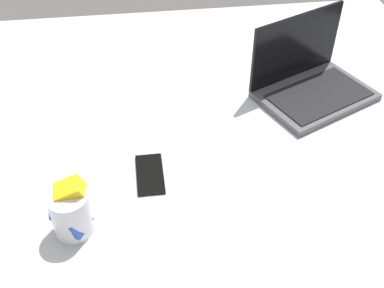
% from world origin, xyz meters
% --- Properties ---
extents(bed_mattress, '(1.80, 1.40, 0.18)m').
position_xyz_m(bed_mattress, '(0.00, 0.00, 0.09)').
color(bed_mattress, '#B7BCC6').
rests_on(bed_mattress, ground).
extents(laptop, '(0.40, 0.35, 0.23)m').
position_xyz_m(laptop, '(0.41, 0.10, 0.22)').
color(laptop, '#4C4C51').
rests_on(laptop, bed_mattress).
extents(snack_cup, '(0.09, 0.10, 0.14)m').
position_xyz_m(snack_cup, '(-0.28, -0.34, 0.24)').
color(snack_cup, silver).
rests_on(snack_cup, bed_mattress).
extents(cell_phone, '(0.07, 0.14, 0.01)m').
position_xyz_m(cell_phone, '(-0.10, -0.19, 0.18)').
color(cell_phone, black).
rests_on(cell_phone, bed_mattress).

